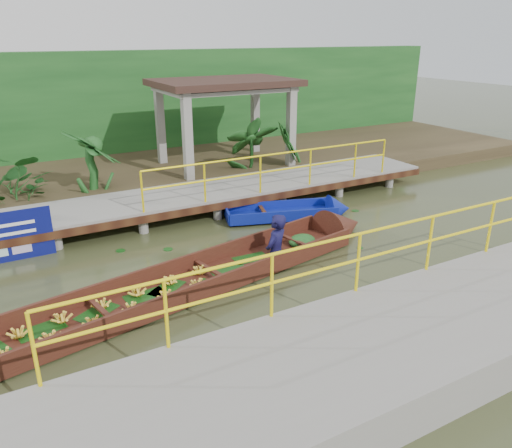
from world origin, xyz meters
TOP-DOWN VIEW (x-y plane):
  - ground at (0.00, 0.00)m, footprint 80.00×80.00m
  - land_strip at (0.00, 7.50)m, footprint 30.00×8.00m
  - far_dock at (0.02, 3.43)m, footprint 16.00×2.06m
  - near_dock at (1.00, -4.20)m, footprint 18.00×2.40m
  - pavilion at (3.00, 6.30)m, footprint 4.40×3.00m
  - foliage_backdrop at (0.00, 10.00)m, footprint 30.00×0.80m
  - vendor_boat at (-1.48, -0.64)m, footprint 11.26×3.23m
  - moored_blue_boat at (3.22, 1.66)m, footprint 3.45×1.81m
  - tropical_plants at (-1.75, 5.30)m, footprint 14.06×1.06m

SIDE VIEW (x-z plane):
  - ground at x=0.00m, z-range 0.00..0.00m
  - moored_blue_boat at x=3.22m, z-range -0.26..0.54m
  - land_strip at x=0.00m, z-range 0.00..0.45m
  - vendor_boat at x=-1.48m, z-range -0.90..1.38m
  - near_dock at x=1.00m, z-range -0.56..1.16m
  - far_dock at x=0.02m, z-range -0.35..1.30m
  - tropical_plants at x=-1.75m, z-range 0.45..1.77m
  - foliage_backdrop at x=0.00m, z-range 0.00..4.00m
  - pavilion at x=3.00m, z-range 1.32..4.32m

